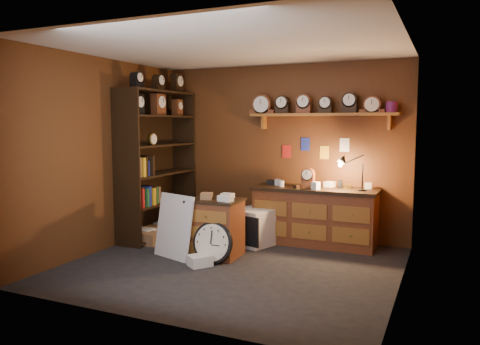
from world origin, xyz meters
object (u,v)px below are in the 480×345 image
low_cabinet (216,225)px  shelving_unit (156,158)px  big_round_clock (213,243)px  workbench (315,213)px

low_cabinet → shelving_unit: bearing=152.4°
low_cabinet → big_round_clock: bearing=-72.2°
big_round_clock → low_cabinet: bearing=109.9°
workbench → big_round_clock: bearing=-123.1°
workbench → low_cabinet: bearing=-132.3°
workbench → low_cabinet: 1.57m
shelving_unit → workbench: shelving_unit is taller
workbench → big_round_clock: workbench is taller
shelving_unit → big_round_clock: bearing=-32.6°
shelving_unit → low_cabinet: (1.40, -0.67, -0.83)m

